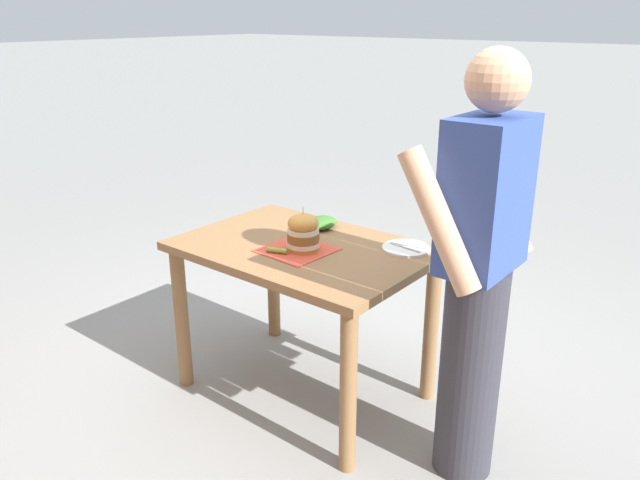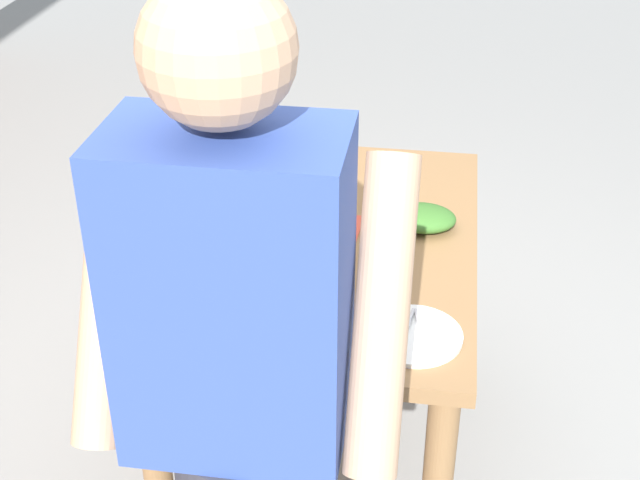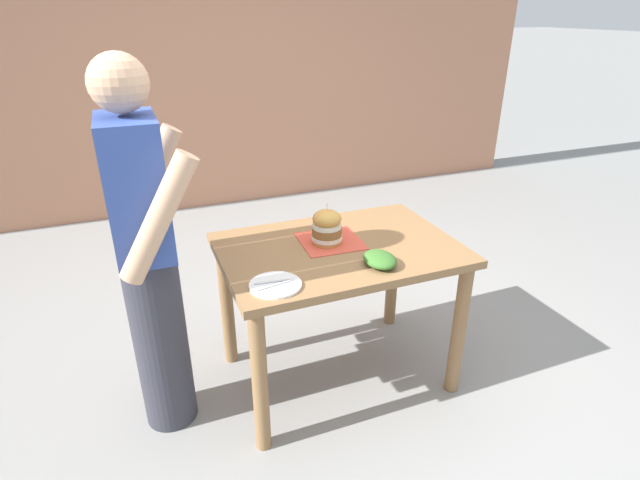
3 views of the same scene
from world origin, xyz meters
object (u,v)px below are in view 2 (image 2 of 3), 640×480
Objects in this scene: sandwich at (304,214)px; patio_table at (326,279)px; pickle_spear at (270,223)px; side_salad at (422,218)px; side_plate_with_forks at (413,335)px; diner_across_table at (242,436)px.

patio_table is at bearing -138.92° from sandwich.
side_salad is (-0.40, -0.07, 0.01)m from pickle_spear.
side_salad is at bearing -159.89° from patio_table.
pickle_spear reaches higher than patio_table.
side_plate_with_forks is at bearing 122.34° from patio_table.
side_salad is at bearing -89.14° from side_plate_with_forks.
side_plate_with_forks is at bearing 130.48° from sandwich.
diner_across_table reaches higher than sandwich.
sandwich is (0.05, 0.04, 0.22)m from patio_table.
pickle_spear is at bearing -81.49° from diner_across_table.
patio_table is 5.19× the size of side_plate_with_forks.
side_salad is at bearing -170.49° from pickle_spear.
side_plate_with_forks is at bearing -120.09° from diner_across_table.
diner_across_table reaches higher than side_salad.
sandwich is 0.48m from side_plate_with_forks.
side_plate_with_forks is (-0.41, 0.42, -0.01)m from pickle_spear.
diner_across_table reaches higher than pickle_spear.
side_plate_with_forks is 0.13× the size of diner_across_table.
patio_table is 0.21m from pickle_spear.
diner_across_table is at bearing 88.71° from patio_table.
diner_across_table reaches higher than patio_table.
sandwich is 2.16× the size of pickle_spear.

